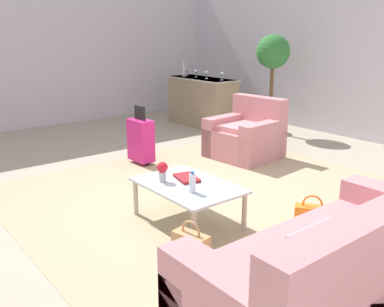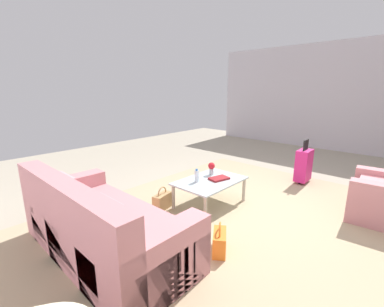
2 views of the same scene
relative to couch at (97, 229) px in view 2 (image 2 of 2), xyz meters
name	(u,v)px [view 2 (image 2 of 2)]	position (x,y,z in m)	size (l,w,h in m)	color
ground_plane	(251,206)	(-2.20, 0.60, -0.31)	(12.00, 12.00, 0.00)	#A89E89
wall_left	(345,97)	(-7.26, 0.60, 1.24)	(0.12, 8.00, 3.10)	silver
area_rug	(241,224)	(-1.60, 0.80, -0.30)	(5.20, 4.40, 0.01)	tan
couch	(97,229)	(0.00, 0.00, 0.00)	(0.97, 2.16, 0.91)	#C67F84
coffee_table	(210,183)	(-1.80, 0.10, 0.05)	(1.07, 0.72, 0.41)	silver
water_bottle	(197,176)	(-1.60, 0.00, 0.19)	(0.06, 0.06, 0.20)	silver
coffee_table_book	(219,178)	(-1.92, 0.18, 0.12)	(0.30, 0.19, 0.03)	maroon
flower_vase	(211,167)	(-2.02, -0.05, 0.22)	(0.11, 0.11, 0.21)	#B2B7BC
suitcase_magenta	(304,165)	(-3.80, 0.80, 0.05)	(0.41, 0.24, 0.85)	#D12375
handbag_orange	(220,241)	(-0.92, 0.94, -0.18)	(0.34, 0.30, 0.36)	orange
handbag_tan	(162,201)	(-1.20, -0.33, -0.18)	(0.34, 0.20, 0.36)	tan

